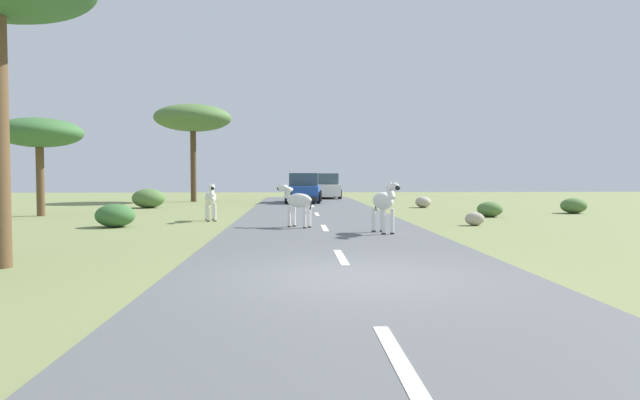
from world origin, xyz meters
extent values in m
plane|color=olive|center=(0.00, 0.00, 0.00)|extent=(90.00, 90.00, 0.00)
cube|color=#56595B|center=(-0.05, 0.00, 0.03)|extent=(6.00, 64.00, 0.05)
cube|color=silver|center=(-0.05, -4.00, 0.05)|extent=(0.16, 2.00, 0.01)
cube|color=silver|center=(-0.05, 2.00, 0.05)|extent=(0.16, 2.00, 0.01)
cube|color=silver|center=(-0.05, 8.00, 0.05)|extent=(0.16, 2.00, 0.01)
cube|color=silver|center=(-0.05, 14.00, 0.05)|extent=(0.16, 2.00, 0.01)
cube|color=silver|center=(-0.05, 20.00, 0.05)|extent=(0.16, 2.00, 0.01)
cube|color=silver|center=(-0.05, 26.00, 0.05)|extent=(0.16, 2.00, 0.01)
ellipsoid|color=silver|center=(1.49, 6.45, 0.95)|extent=(0.67, 1.09, 0.48)
cylinder|color=silver|center=(1.46, 6.09, 0.40)|extent=(0.13, 0.13, 0.70)
cylinder|color=#28231E|center=(1.46, 6.09, 0.07)|extent=(0.14, 0.14, 0.05)
cylinder|color=silver|center=(1.71, 6.16, 0.40)|extent=(0.13, 0.13, 0.70)
cylinder|color=#28231E|center=(1.71, 6.16, 0.07)|extent=(0.14, 0.14, 0.05)
cylinder|color=silver|center=(1.28, 6.74, 0.40)|extent=(0.13, 0.13, 0.70)
cylinder|color=#28231E|center=(1.28, 6.74, 0.07)|extent=(0.14, 0.14, 0.05)
cylinder|color=silver|center=(1.53, 6.81, 0.40)|extent=(0.13, 0.13, 0.70)
cylinder|color=#28231E|center=(1.53, 6.81, 0.07)|extent=(0.14, 0.14, 0.05)
cylinder|color=silver|center=(1.63, 5.98, 1.20)|extent=(0.28, 0.40, 0.41)
cube|color=black|center=(1.63, 5.98, 1.28)|extent=(0.13, 0.33, 0.28)
ellipsoid|color=silver|center=(1.69, 5.75, 1.35)|extent=(0.30, 0.48, 0.22)
ellipsoid|color=black|center=(1.74, 5.58, 1.33)|extent=(0.17, 0.19, 0.13)
cone|color=silver|center=(1.60, 5.84, 1.46)|extent=(0.10, 0.10, 0.13)
cone|color=silver|center=(1.73, 5.87, 1.46)|extent=(0.10, 0.10, 0.13)
cylinder|color=black|center=(1.36, 6.94, 0.86)|extent=(0.07, 0.15, 0.41)
ellipsoid|color=silver|center=(-0.82, 8.23, 0.88)|extent=(0.97, 0.90, 0.45)
cylinder|color=silver|center=(-0.98, 8.52, 0.37)|extent=(0.13, 0.13, 0.64)
cylinder|color=#28231E|center=(-0.98, 8.52, 0.07)|extent=(0.15, 0.15, 0.04)
cylinder|color=silver|center=(-1.13, 8.34, 0.37)|extent=(0.13, 0.13, 0.64)
cylinder|color=#28231E|center=(-1.13, 8.34, 0.07)|extent=(0.15, 0.15, 0.04)
cylinder|color=silver|center=(-0.50, 8.12, 0.37)|extent=(0.13, 0.13, 0.64)
cylinder|color=#28231E|center=(-0.50, 8.12, 0.07)|extent=(0.15, 0.15, 0.04)
cylinder|color=silver|center=(-0.66, 7.94, 0.37)|extent=(0.13, 0.13, 0.64)
cylinder|color=#28231E|center=(-0.66, 7.94, 0.07)|extent=(0.15, 0.15, 0.04)
cylinder|color=silver|center=(-1.16, 8.52, 1.11)|extent=(0.37, 0.35, 0.38)
cube|color=black|center=(-1.16, 8.52, 1.19)|extent=(0.26, 0.23, 0.26)
ellipsoid|color=silver|center=(-1.33, 8.66, 1.25)|extent=(0.43, 0.40, 0.21)
ellipsoid|color=black|center=(-1.46, 8.77, 1.24)|extent=(0.19, 0.18, 0.12)
cone|color=silver|center=(-1.21, 8.64, 1.36)|extent=(0.11, 0.11, 0.12)
cone|color=silver|center=(-1.29, 8.55, 1.36)|extent=(0.11, 0.11, 0.12)
cylinder|color=black|center=(-0.46, 7.92, 0.80)|extent=(0.12, 0.11, 0.38)
ellipsoid|color=silver|center=(-4.03, 11.44, 0.85)|extent=(0.60, 1.02, 0.45)
cylinder|color=silver|center=(-4.07, 11.10, 0.33)|extent=(0.12, 0.12, 0.66)
cylinder|color=#28231E|center=(-4.07, 11.10, 0.02)|extent=(0.13, 0.13, 0.04)
cylinder|color=silver|center=(-3.83, 11.16, 0.33)|extent=(0.12, 0.12, 0.66)
cylinder|color=#28231E|center=(-3.83, 11.16, 0.02)|extent=(0.13, 0.13, 0.04)
cylinder|color=silver|center=(-4.22, 11.71, 0.33)|extent=(0.12, 0.12, 0.66)
cylinder|color=#28231E|center=(-4.22, 11.71, 0.02)|extent=(0.13, 0.13, 0.04)
cylinder|color=silver|center=(-3.98, 11.77, 0.33)|extent=(0.12, 0.12, 0.66)
cylinder|color=#28231E|center=(-3.98, 11.77, 0.02)|extent=(0.13, 0.13, 0.04)
cylinder|color=silver|center=(-3.92, 10.99, 1.08)|extent=(0.25, 0.38, 0.39)
cube|color=black|center=(-3.92, 10.99, 1.16)|extent=(0.11, 0.32, 0.27)
ellipsoid|color=silver|center=(-3.86, 10.77, 1.23)|extent=(0.27, 0.45, 0.21)
ellipsoid|color=black|center=(-3.82, 10.61, 1.21)|extent=(0.15, 0.17, 0.13)
cone|color=silver|center=(-3.95, 10.86, 1.33)|extent=(0.10, 0.10, 0.12)
cone|color=silver|center=(-3.83, 10.89, 1.33)|extent=(0.10, 0.10, 0.12)
cylinder|color=black|center=(-4.14, 11.90, 0.76)|extent=(0.07, 0.14, 0.39)
cube|color=white|center=(1.15, 29.99, 0.63)|extent=(1.98, 4.28, 0.80)
cube|color=#334751|center=(1.16, 29.79, 1.41)|extent=(1.74, 2.27, 0.76)
cube|color=black|center=(1.05, 32.15, 0.36)|extent=(1.72, 0.24, 0.24)
cylinder|color=black|center=(1.99, 31.38, 0.39)|extent=(0.25, 0.69, 0.68)
cylinder|color=black|center=(0.19, 31.30, 0.39)|extent=(0.25, 0.69, 0.68)
cylinder|color=black|center=(2.11, 28.68, 0.39)|extent=(0.25, 0.69, 0.68)
cylinder|color=black|center=(0.31, 28.60, 0.39)|extent=(0.25, 0.69, 0.68)
cube|color=#1E479E|center=(-0.41, 23.91, 0.63)|extent=(2.10, 4.32, 0.80)
cube|color=#334751|center=(-0.39, 24.11, 1.41)|extent=(1.79, 2.31, 0.76)
cube|color=black|center=(-0.57, 21.76, 0.36)|extent=(1.72, 0.28, 0.24)
cylinder|color=black|center=(-1.40, 22.63, 0.39)|extent=(0.27, 0.69, 0.68)
cylinder|color=black|center=(0.39, 22.50, 0.39)|extent=(0.27, 0.69, 0.68)
cylinder|color=black|center=(-1.21, 25.32, 0.39)|extent=(0.27, 0.69, 0.68)
cylinder|color=black|center=(0.59, 25.19, 0.39)|extent=(0.27, 0.69, 0.68)
cylinder|color=#4C3823|center=(-7.33, 26.21, 2.21)|extent=(0.36, 0.36, 4.41)
ellipsoid|color=#4C7038|center=(-7.33, 26.21, 5.25)|extent=(4.78, 4.78, 1.67)
cylinder|color=brown|center=(-11.33, 14.18, 1.40)|extent=(0.31, 0.31, 2.80)
ellipsoid|color=#386633|center=(-11.33, 14.18, 3.39)|extent=(3.39, 3.39, 1.19)
ellipsoid|color=#4C7038|center=(6.83, 12.86, 0.31)|extent=(1.02, 0.92, 0.61)
ellipsoid|color=#386633|center=(-6.72, 9.13, 0.37)|extent=(1.25, 1.12, 0.75)
ellipsoid|color=#4C7038|center=(-8.41, 19.60, 0.49)|extent=(1.64, 1.47, 0.98)
ellipsoid|color=#4C7038|center=(11.22, 14.73, 0.34)|extent=(1.12, 1.01, 0.67)
ellipsoid|color=#A89E8C|center=(5.00, 9.17, 0.22)|extent=(0.64, 0.46, 0.44)
ellipsoid|color=#A89E8C|center=(5.64, 19.26, 0.29)|extent=(0.80, 0.87, 0.57)
camera|label=1|loc=(-0.95, -8.76, 1.67)|focal=30.93mm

